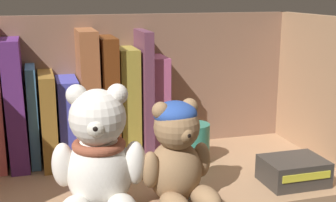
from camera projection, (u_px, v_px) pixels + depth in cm
name	position (u px, v px, depth cm)	size (l,w,h in cm)	color
shelf_board	(149.00, 181.00, 77.92)	(64.60, 30.45, 2.00)	#A87F5B
shelf_back_panel	(129.00, 87.00, 89.59)	(67.00, 1.20, 28.10)	#815E4A
shelf_side_panel_right	(324.00, 94.00, 83.84)	(1.60, 32.85, 28.10)	#A87F5B
book_3	(16.00, 102.00, 80.84)	(3.10, 12.95, 22.59)	#57276D
book_4	(33.00, 115.00, 82.17)	(1.63, 10.10, 17.72)	teal
book_5	(48.00, 117.00, 82.99)	(2.58, 14.83, 16.56)	olive
book_6	(68.00, 118.00, 84.09)	(3.59, 12.30, 15.36)	#4348B8
book_7	(88.00, 94.00, 84.12)	(3.20, 13.19, 23.84)	#9D5A34
book_8	(107.00, 97.00, 85.23)	(2.95, 12.11, 22.47)	#653012
book_9	(127.00, 101.00, 86.49)	(3.53, 10.09, 20.27)	#9F8E35
book_10	(142.00, 92.00, 86.94)	(1.74, 12.19, 23.44)	#66374E
book_11	(157.00, 104.00, 88.29)	(3.09, 9.04, 18.51)	#B0517E
teddy_bear_larger	(99.00, 159.00, 63.77)	(13.59, 14.11, 18.18)	white
teddy_bear_smaller	(177.00, 156.00, 66.34)	(11.48, 11.94, 15.40)	#93704C
pillar_candle	(194.00, 143.00, 83.02)	(5.72, 5.72, 7.23)	#2D7A66
small_product_box	(293.00, 171.00, 74.44)	(9.80, 7.70, 4.11)	#38332D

